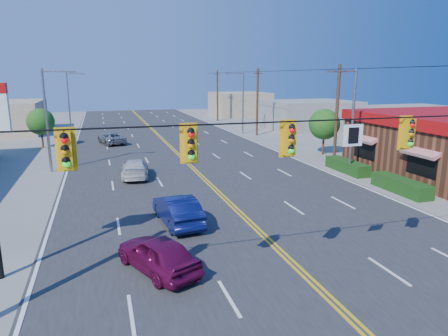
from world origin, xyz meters
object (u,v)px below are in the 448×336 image
object	(u,v)px
car_white	(135,169)
car_silver	(112,139)
signal_span	(318,154)
car_blue	(177,211)
car_magenta	(158,255)

from	to	relation	value
car_white	car_silver	xyz separation A→B (m)	(-1.18, 16.16, -0.02)
signal_span	car_blue	size ratio (longest dim) A/B	5.40
car_white	car_silver	size ratio (longest dim) A/B	0.99
signal_span	car_silver	bearing A→B (deg)	99.66
car_magenta	car_silver	xyz separation A→B (m)	(-0.69, 31.49, -0.05)
car_blue	car_white	size ratio (longest dim) A/B	0.96
signal_span	car_silver	size ratio (longest dim) A/B	5.17
car_blue	car_silver	distance (m)	26.78
signal_span	car_blue	world-z (taller)	signal_span
car_blue	car_silver	size ratio (longest dim) A/B	0.96
signal_span	car_magenta	xyz separation A→B (m)	(-5.13, 2.70, -4.19)
car_silver	car_magenta	bearing A→B (deg)	77.14
car_silver	car_white	bearing A→B (deg)	80.07
car_white	car_blue	bearing A→B (deg)	102.83
car_magenta	car_white	bearing A→B (deg)	-115.77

